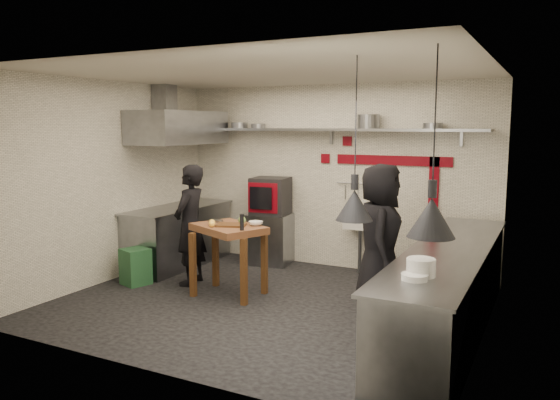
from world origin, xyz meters
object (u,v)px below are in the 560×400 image
at_px(prep_table, 229,260).
at_px(oven_stand, 270,238).
at_px(combi_oven, 271,196).
at_px(chef_left, 190,225).
at_px(green_bin, 136,266).
at_px(chef_right, 380,237).

bearing_deg(prep_table, oven_stand, 124.61).
distance_m(combi_oven, prep_table, 1.79).
distance_m(oven_stand, chef_left, 1.63).
relative_size(oven_stand, combi_oven, 1.38).
height_order(oven_stand, prep_table, prep_table).
height_order(green_bin, chef_right, chef_right).
relative_size(combi_oven, prep_table, 0.63).
bearing_deg(oven_stand, chef_right, -38.12).
distance_m(green_bin, chef_left, 0.96).
height_order(oven_stand, combi_oven, combi_oven).
bearing_deg(chef_right, chef_left, 78.27).
xyz_separation_m(oven_stand, combi_oven, (0.04, -0.06, 0.69)).
relative_size(chef_left, chef_right, 0.95).
bearing_deg(green_bin, oven_stand, 59.71).
relative_size(combi_oven, chef_right, 0.33).
distance_m(chef_left, chef_right, 2.63).
bearing_deg(chef_left, combi_oven, 154.34).
height_order(oven_stand, green_bin, oven_stand).
bearing_deg(oven_stand, chef_left, -113.00).
xyz_separation_m(green_bin, prep_table, (1.41, 0.18, 0.21)).
xyz_separation_m(oven_stand, chef_left, (-0.43, -1.51, 0.43)).
distance_m(oven_stand, prep_table, 1.74).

